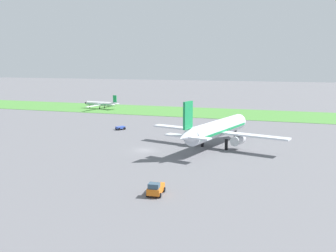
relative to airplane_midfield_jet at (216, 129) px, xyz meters
The scene contains 6 objects.
ground_plane 16.21m from the airplane_midfield_jet, 151.79° to the right, with size 600.00×600.00×0.00m, color slate.
grass_taxiway_strip 57.51m from the airplane_midfield_jet, 103.96° to the left, with size 360.00×28.00×0.08m, color #478438.
airplane_midfield_jet is the anchor object (origin of this frame).
airplane_taxiing_turboprop 77.99m from the airplane_midfield_jet, 136.66° to the left, with size 16.18×18.85×5.65m.
baggage_cart_near_gate 32.44m from the airplane_midfield_jet, 155.34° to the left, with size 2.78×2.95×0.90m.
pushback_tug_midfield 32.72m from the airplane_midfield_jet, 93.68° to the right, with size 2.38×3.77×1.95m.
Camera 1 is at (29.63, -73.36, 18.46)m, focal length 41.01 mm.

